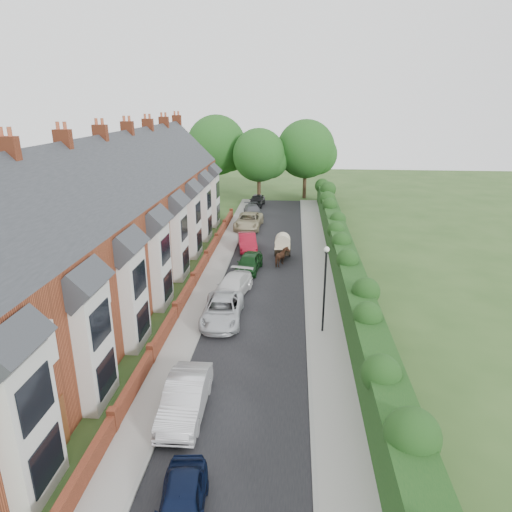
{
  "coord_description": "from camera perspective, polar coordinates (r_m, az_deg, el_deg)",
  "views": [
    {
      "loc": [
        1.54,
        -19.47,
        12.59
      ],
      "look_at": [
        -0.97,
        10.76,
        2.2
      ],
      "focal_mm": 32.0,
      "sensor_mm": 36.0,
      "label": 1
    }
  ],
  "objects": [
    {
      "name": "ground",
      "position": [
        23.23,
        0.18,
        -13.9
      ],
      "size": [
        140.0,
        140.0,
        0.0
      ],
      "primitive_type": "plane",
      "color": "#2D4C1E",
      "rests_on": "ground"
    },
    {
      "name": "road",
      "position": [
        33.02,
        0.84,
        -3.48
      ],
      "size": [
        6.0,
        58.0,
        0.02
      ],
      "primitive_type": "cube",
      "color": "black",
      "rests_on": "ground"
    },
    {
      "name": "pavement_hedge_side",
      "position": [
        33.01,
        7.98,
        -3.59
      ],
      "size": [
        2.2,
        58.0,
        0.12
      ],
      "primitive_type": "cube",
      "color": "gray",
      "rests_on": "ground"
    },
    {
      "name": "pavement_house_side",
      "position": [
        33.46,
        -5.76,
        -3.18
      ],
      "size": [
        1.7,
        58.0,
        0.12
      ],
      "primitive_type": "cube",
      "color": "gray",
      "rests_on": "ground"
    },
    {
      "name": "kerb_hedge_side",
      "position": [
        32.95,
        6.15,
        -3.54
      ],
      "size": [
        0.18,
        58.0,
        0.13
      ],
      "primitive_type": "cube",
      "color": "gray",
      "rests_on": "ground"
    },
    {
      "name": "kerb_house_side",
      "position": [
        33.33,
        -4.4,
        -3.22
      ],
      "size": [
        0.18,
        58.0,
        0.13
      ],
      "primitive_type": "cube",
      "color": "gray",
      "rests_on": "ground"
    },
    {
      "name": "hedge",
      "position": [
        32.61,
        11.26,
        -1.16
      ],
      "size": [
        2.1,
        58.0,
        2.85
      ],
      "color": "#103412",
      "rests_on": "ground"
    },
    {
      "name": "terrace_row",
      "position": [
        32.97,
        -17.57,
        3.76
      ],
      "size": [
        9.05,
        40.5,
        11.5
      ],
      "color": "#9A4427",
      "rests_on": "ground"
    },
    {
      "name": "garden_wall_row",
      "position": [
        32.6,
        -7.82,
        -3.12
      ],
      "size": [
        0.35,
        40.35,
        1.1
      ],
      "color": "brown",
      "rests_on": "ground"
    },
    {
      "name": "lamppost",
      "position": [
        25.31,
        8.63,
        -2.86
      ],
      "size": [
        0.32,
        0.32,
        5.16
      ],
      "color": "black",
      "rests_on": "ground"
    },
    {
      "name": "tree_far_left",
      "position": [
        60.09,
        0.73,
        12.33
      ],
      "size": [
        7.14,
        6.8,
        9.29
      ],
      "color": "#332316",
      "rests_on": "ground"
    },
    {
      "name": "tree_far_right",
      "position": [
        61.89,
        6.6,
        12.97
      ],
      "size": [
        7.98,
        7.6,
        10.31
      ],
      "color": "#332316",
      "rests_on": "ground"
    },
    {
      "name": "tree_far_back",
      "position": [
        63.64,
        -4.56,
        13.46
      ],
      "size": [
        8.4,
        8.0,
        10.82
      ],
      "color": "#332316",
      "rests_on": "ground"
    },
    {
      "name": "car_navy",
      "position": [
        16.38,
        -9.29,
        -28.28
      ],
      "size": [
        1.87,
        3.86,
        1.27
      ],
      "primitive_type": "imported",
      "rotation": [
        0.0,
        0.0,
        0.1
      ],
      "color": "black",
      "rests_on": "ground"
    },
    {
      "name": "car_silver_a",
      "position": [
        20.23,
        -8.84,
        -17.11
      ],
      "size": [
        1.69,
        4.68,
        1.54
      ],
      "primitive_type": "imported",
      "rotation": [
        0.0,
        0.0,
        0.01
      ],
      "color": "#B6B5BA",
      "rests_on": "ground"
    },
    {
      "name": "car_silver_b",
      "position": [
        27.51,
        -4.25,
        -6.78
      ],
      "size": [
        2.43,
        5.02,
        1.38
      ],
      "primitive_type": "imported",
      "rotation": [
        0.0,
        0.0,
        0.03
      ],
      "color": "silver",
      "rests_on": "ground"
    },
    {
      "name": "car_white",
      "position": [
        30.87,
        -2.97,
        -3.81
      ],
      "size": [
        2.78,
        4.96,
        1.36
      ],
      "primitive_type": "imported",
      "rotation": [
        0.0,
        0.0,
        -0.2
      ],
      "color": "silver",
      "rests_on": "ground"
    },
    {
      "name": "car_green",
      "position": [
        35.19,
        -0.88,
        -0.84
      ],
      "size": [
        2.11,
        4.28,
        1.4
      ],
      "primitive_type": "imported",
      "rotation": [
        0.0,
        0.0,
        -0.11
      ],
      "color": "#0F3313",
      "rests_on": "ground"
    },
    {
      "name": "car_red",
      "position": [
        40.42,
        -1.1,
        1.81
      ],
      "size": [
        2.22,
        4.47,
        1.41
      ],
      "primitive_type": "imported",
      "rotation": [
        0.0,
        0.0,
        0.18
      ],
      "color": "maroon",
      "rests_on": "ground"
    },
    {
      "name": "car_beige",
      "position": [
        47.18,
        -0.93,
        4.4
      ],
      "size": [
        2.84,
        5.66,
        1.54
      ],
      "primitive_type": "imported",
      "rotation": [
        0.0,
        0.0,
        -0.05
      ],
      "color": "tan",
      "rests_on": "ground"
    },
    {
      "name": "car_grey",
      "position": [
        51.95,
        -0.4,
        5.63
      ],
      "size": [
        2.69,
        4.81,
        1.32
      ],
      "primitive_type": "imported",
      "rotation": [
        0.0,
        0.0,
        0.2
      ],
      "color": "#525459",
      "rests_on": "ground"
    },
    {
      "name": "car_black",
      "position": [
        57.34,
        0.1,
        6.96
      ],
      "size": [
        2.06,
        4.34,
        1.43
      ],
      "primitive_type": "imported",
      "rotation": [
        0.0,
        0.0,
        -0.09
      ],
      "color": "black",
      "rests_on": "ground"
    },
    {
      "name": "horse",
      "position": [
        36.38,
        3.24,
        -0.16
      ],
      "size": [
        1.34,
        1.88,
        1.44
      ],
      "primitive_type": "imported",
      "rotation": [
        0.0,
        0.0,
        2.78
      ],
      "color": "#462819",
      "rests_on": "ground"
    },
    {
      "name": "horse_cart",
      "position": [
        37.98,
        3.34,
        1.46
      ],
      "size": [
        1.34,
        2.97,
        2.14
      ],
      "color": "black",
      "rests_on": "ground"
    }
  ]
}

